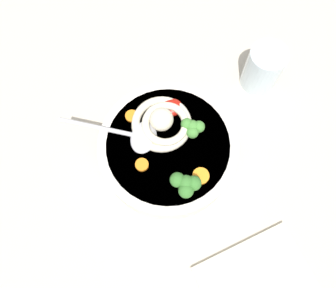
{
  "coord_description": "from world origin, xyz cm",
  "views": [
    {
      "loc": [
        -1.14,
        -17.26,
        62.18
      ],
      "look_at": [
        -1.65,
        2.43,
        8.26
      ],
      "focal_mm": 35.95,
      "sensor_mm": 36.0,
      "label": 1
    }
  ],
  "objects_px": {
    "soup_bowl": "(168,149)",
    "noodle_pile": "(163,123)",
    "soup_spoon": "(136,135)",
    "drinking_glass": "(263,69)",
    "folded_napkin": "(258,284)"
  },
  "relations": [
    {
      "from": "folded_napkin",
      "to": "drinking_glass",
      "type": "bearing_deg",
      "value": 86.31
    },
    {
      "from": "soup_spoon",
      "to": "soup_bowl",
      "type": "bearing_deg",
      "value": -180.0
    },
    {
      "from": "noodle_pile",
      "to": "drinking_glass",
      "type": "xyz_separation_m",
      "value": [
        0.19,
        0.13,
        -0.02
      ]
    },
    {
      "from": "noodle_pile",
      "to": "soup_spoon",
      "type": "height_order",
      "value": "noodle_pile"
    },
    {
      "from": "soup_bowl",
      "to": "soup_spoon",
      "type": "xyz_separation_m",
      "value": [
        -0.06,
        0.01,
        0.03
      ]
    },
    {
      "from": "soup_bowl",
      "to": "noodle_pile",
      "type": "distance_m",
      "value": 0.05
    },
    {
      "from": "drinking_glass",
      "to": "folded_napkin",
      "type": "height_order",
      "value": "drinking_glass"
    },
    {
      "from": "soup_bowl",
      "to": "noodle_pile",
      "type": "height_order",
      "value": "noodle_pile"
    },
    {
      "from": "folded_napkin",
      "to": "soup_bowl",
      "type": "bearing_deg",
      "value": 124.64
    },
    {
      "from": "soup_bowl",
      "to": "noodle_pile",
      "type": "relative_size",
      "value": 2.11
    },
    {
      "from": "soup_bowl",
      "to": "noodle_pile",
      "type": "xyz_separation_m",
      "value": [
        -0.01,
        0.03,
        0.04
      ]
    },
    {
      "from": "soup_spoon",
      "to": "folded_napkin",
      "type": "height_order",
      "value": "soup_spoon"
    },
    {
      "from": "soup_bowl",
      "to": "soup_spoon",
      "type": "bearing_deg",
      "value": 168.67
    },
    {
      "from": "soup_bowl",
      "to": "soup_spoon",
      "type": "height_order",
      "value": "soup_spoon"
    },
    {
      "from": "noodle_pile",
      "to": "soup_bowl",
      "type": "bearing_deg",
      "value": -73.2
    }
  ]
}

